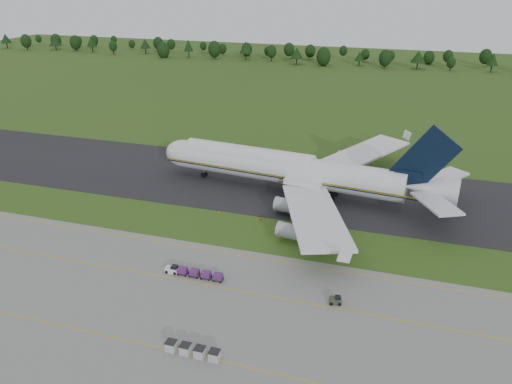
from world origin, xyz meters
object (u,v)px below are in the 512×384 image
(baggage_train, at_px, (193,273))
(uld_row, at_px, (193,351))
(utility_cart, at_px, (335,301))
(aircraft, at_px, (291,169))
(edge_markers, at_px, (240,216))

(baggage_train, bearing_deg, uld_row, -66.50)
(utility_cart, bearing_deg, aircraft, 112.87)
(edge_markers, bearing_deg, baggage_train, -90.86)
(utility_cart, xyz_separation_m, edge_markers, (-27.18, 27.27, -0.35))
(baggage_train, height_order, utility_cart, baggage_train)
(utility_cart, bearing_deg, edge_markers, 134.90)
(edge_markers, bearing_deg, utility_cart, -45.10)
(baggage_train, height_order, edge_markers, baggage_train)
(uld_row, xyz_separation_m, edge_markers, (-8.25, 46.61, -0.60))
(aircraft, bearing_deg, edge_markers, -114.31)
(utility_cart, height_order, edge_markers, utility_cart)
(baggage_train, bearing_deg, utility_cart, -1.17)
(aircraft, xyz_separation_m, utility_cart, (19.07, -45.22, -5.80))
(aircraft, distance_m, uld_row, 64.80)
(aircraft, height_order, edge_markers, aircraft)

